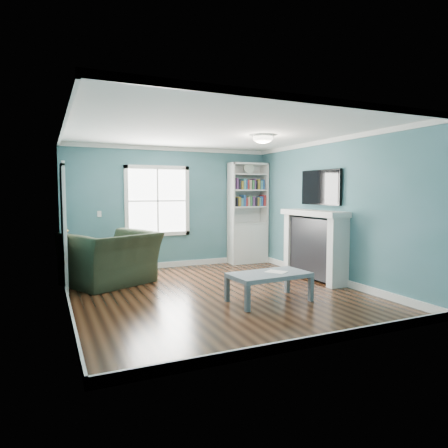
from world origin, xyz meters
name	(u,v)px	position (x,y,z in m)	size (l,w,h in m)	color
floor	(217,293)	(0.00, 0.00, 0.00)	(5.00, 5.00, 0.00)	black
room_walls	(216,196)	(0.00, 0.00, 1.58)	(5.00, 5.00, 5.00)	#34686A
trim	(216,217)	(0.00, 0.00, 1.24)	(4.50, 5.00, 2.60)	white
window	(158,201)	(-0.30, 2.49, 1.45)	(1.40, 0.06, 1.50)	white
bookshelf	(248,223)	(1.77, 2.30, 0.92)	(0.90, 0.35, 2.31)	silver
fireplace	(314,246)	(2.08, 0.20, 0.64)	(0.44, 1.58, 1.30)	black
tv	(321,187)	(2.20, 0.20, 1.72)	(0.06, 1.10, 0.65)	black
door	(63,226)	(-2.22, 1.40, 1.07)	(0.12, 0.98, 2.17)	silver
ceiling_fixture	(263,138)	(0.90, 0.10, 2.55)	(0.38, 0.38, 0.15)	white
light_switch	(99,214)	(-1.50, 2.48, 1.20)	(0.08, 0.01, 0.12)	white
recliner	(111,249)	(-1.45, 1.36, 0.62)	(1.43, 0.93, 1.25)	black
coffee_table	(269,277)	(0.54, -0.75, 0.38)	(1.23, 0.73, 0.43)	#505960
paper_sheet	(276,272)	(0.67, -0.73, 0.43)	(0.23, 0.30, 0.00)	white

